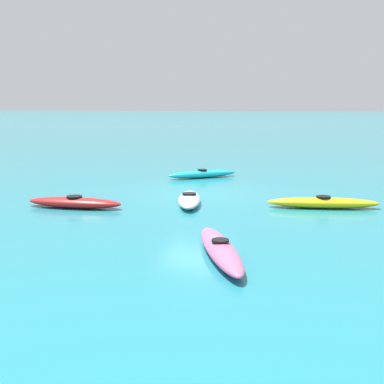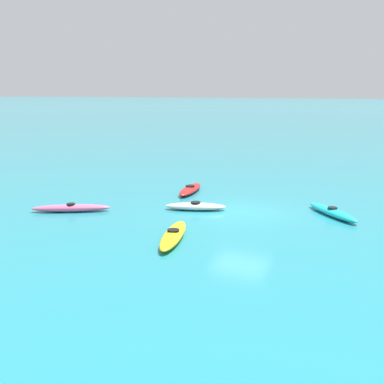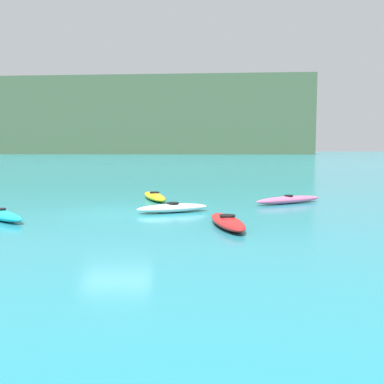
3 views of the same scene
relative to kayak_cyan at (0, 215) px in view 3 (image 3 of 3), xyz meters
name	(u,v)px [view 3 (image 3 of 3)]	position (x,y,z in m)	size (l,w,h in m)	color
ground_plane	(116,214)	(3.69, 1.08, -0.16)	(600.00, 600.00, 0.00)	teal
headland_cliff	(142,119)	(-10.83, 186.80, 14.99)	(141.26, 56.41, 30.31)	#4C6042
kayak_cyan	(0,215)	(0.00, 0.00, 0.00)	(2.66, 2.79, 0.37)	#19B7C6
kayak_pink	(289,200)	(10.64, 4.05, 0.00)	(3.31, 2.13, 0.37)	pink
kayak_red	(227,222)	(7.42, -1.62, 0.00)	(1.15, 3.11, 0.37)	red
kayak_yellow	(155,196)	(4.82, 5.58, 0.00)	(1.55, 3.46, 0.37)	yellow
kayak_white	(173,208)	(5.72, 1.52, 0.00)	(2.80, 1.56, 0.37)	white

